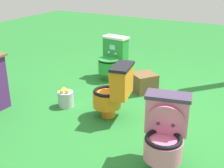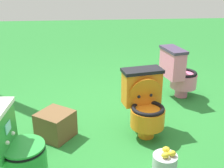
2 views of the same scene
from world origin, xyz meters
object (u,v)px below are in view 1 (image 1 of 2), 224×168
at_px(toilet_green, 112,58).
at_px(toilet_pink, 165,132).
at_px(lemon_bucket, 66,99).
at_px(toilet_orange, 114,91).
at_px(small_crate, 144,83).

bearing_deg(toilet_green, toilet_pink, 135.83).
distance_m(toilet_green, lemon_bucket, 1.32).
xyz_separation_m(toilet_orange, small_crate, (0.98, 0.00, -0.23)).
distance_m(toilet_green, toilet_orange, 1.44).
distance_m(toilet_orange, lemon_bucket, 0.79).
height_order(toilet_pink, toilet_green, same).
bearing_deg(lemon_bucket, toilet_pink, -109.78).
distance_m(toilet_green, small_crate, 0.80).
bearing_deg(lemon_bucket, small_crate, -35.87).
bearing_deg(toilet_green, lemon_bucket, 94.00).
height_order(toilet_green, lemon_bucket, toilet_green).
relative_size(toilet_pink, toilet_orange, 1.00).
distance_m(toilet_orange, small_crate, 1.00).
distance_m(toilet_pink, small_crate, 1.88).
height_order(toilet_green, toilet_orange, same).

